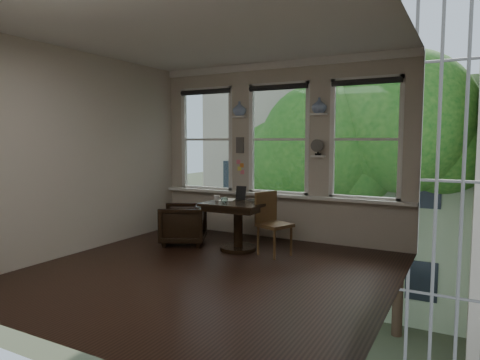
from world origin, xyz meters
The scene contains 25 objects.
ground centered at (0.00, 0.00, 0.00)m, with size 4.50×4.50×0.00m, color black.
ceiling centered at (0.00, 0.00, 3.00)m, with size 4.50×4.50×0.00m, color silver.
wall_back centered at (0.00, 2.25, 1.50)m, with size 4.50×4.50×0.00m, color #BEB6A2.
wall_front centered at (0.00, -2.25, 1.50)m, with size 4.50×4.50×0.00m, color #BEB6A2.
wall_left centered at (-2.25, 0.00, 1.50)m, with size 4.50×4.50×0.00m, color #BEB6A2.
wall_right centered at (2.25, 0.00, 1.50)m, with size 4.50×4.50×0.00m, color #BEB6A2.
window_left centered at (-1.45, 2.25, 1.70)m, with size 1.10×0.12×1.90m, color white, non-canonical shape.
window_center centered at (0.00, 2.25, 1.70)m, with size 1.10×0.12×1.90m, color white, non-canonical shape.
window_right centered at (1.45, 2.25, 1.70)m, with size 1.10×0.12×1.90m, color white, non-canonical shape.
shelf_left centered at (-0.72, 2.15, 2.10)m, with size 0.26×0.16×0.03m, color white.
shelf_right centered at (0.72, 2.15, 2.10)m, with size 0.26×0.16×0.03m, color white.
intercom centered at (-0.72, 2.18, 1.60)m, with size 0.14×0.06×0.28m, color #59544F.
sticky_notes centered at (-0.72, 2.19, 1.25)m, with size 0.16×0.01×0.24m, color pink, non-canonical shape.
desk_fan centered at (0.72, 2.13, 1.53)m, with size 0.20×0.20×0.24m, color #59544F, non-canonical shape.
vase_left centered at (-0.72, 2.15, 2.24)m, with size 0.24×0.24×0.25m, color white.
vase_right centered at (0.72, 2.15, 2.24)m, with size 0.24×0.24×0.25m, color white.
table centered at (-0.20, 1.14, 0.38)m, with size 0.90×0.90×0.75m, color black, non-canonical shape.
armchair_left centered at (-1.19, 1.07, 0.32)m, with size 0.69×0.71×0.65m, color black.
cushion_red centered at (-1.19, 1.07, 0.45)m, with size 0.45×0.45×0.06m, color maroon.
side_chair_right centered at (0.41, 1.13, 0.46)m, with size 0.42×0.42×0.92m, color #412D17, non-canonical shape.
laptop centered at (0.06, 1.21, 0.76)m, with size 0.36×0.23×0.03m, color black.
mug centered at (-0.55, 1.08, 0.79)m, with size 0.09×0.09×0.09m, color white.
drinking_glass centered at (-0.32, 0.93, 0.79)m, with size 0.11×0.11×0.09m, color white.
tablet centered at (-0.26, 1.34, 0.86)m, with size 0.16×0.02×0.22m, color black.
papers centered at (-0.46, 1.26, 0.75)m, with size 0.22×0.30×0.00m, color silver.
Camera 1 is at (2.90, -4.52, 1.68)m, focal length 32.00 mm.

